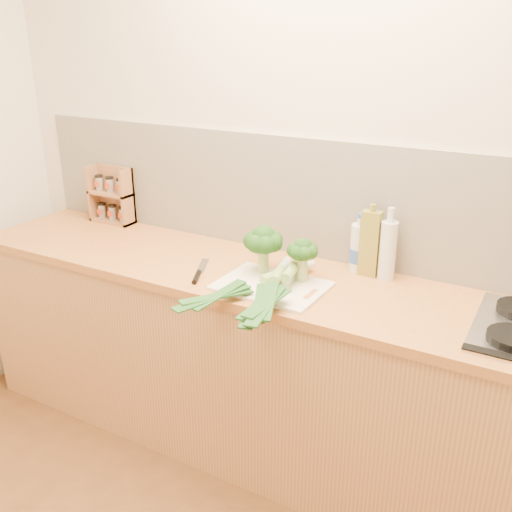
# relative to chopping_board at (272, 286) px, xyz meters

# --- Properties ---
(room_shell) EXTENTS (3.50, 3.50, 3.50)m
(room_shell) POSITION_rel_chopping_board_xyz_m (0.04, 0.40, 0.26)
(room_shell) COLOR beige
(room_shell) RESTS_ON ground
(counter) EXTENTS (3.20, 0.62, 0.90)m
(counter) POSITION_rel_chopping_board_xyz_m (0.04, 0.11, -0.46)
(counter) COLOR tan
(counter) RESTS_ON ground
(chopping_board) EXTENTS (0.44, 0.33, 0.01)m
(chopping_board) POSITION_rel_chopping_board_xyz_m (0.00, 0.00, 0.00)
(chopping_board) COLOR white
(chopping_board) RESTS_ON counter
(broccoli_left) EXTENTS (0.17, 0.17, 0.21)m
(broccoli_left) POSITION_rel_chopping_board_xyz_m (-0.09, 0.10, 0.15)
(broccoli_left) COLOR #A2B569
(broccoli_left) RESTS_ON chopping_board
(broccoli_right) EXTENTS (0.13, 0.13, 0.18)m
(broccoli_right) POSITION_rel_chopping_board_xyz_m (0.09, 0.10, 0.13)
(broccoli_right) COLOR #A2B569
(broccoli_right) RESTS_ON chopping_board
(leek_front) EXTENTS (0.29, 0.67, 0.04)m
(leek_front) POSITION_rel_chopping_board_xyz_m (-0.03, -0.02, 0.03)
(leek_front) COLOR white
(leek_front) RESTS_ON chopping_board
(leek_mid) EXTENTS (0.20, 0.62, 0.04)m
(leek_mid) POSITION_rel_chopping_board_xyz_m (0.04, -0.07, 0.05)
(leek_mid) COLOR white
(leek_mid) RESTS_ON chopping_board
(leek_back) EXTENTS (0.18, 0.67, 0.04)m
(leek_back) POSITION_rel_chopping_board_xyz_m (0.08, -0.04, 0.07)
(leek_back) COLOR white
(leek_back) RESTS_ON chopping_board
(chefs_knife) EXTENTS (0.14, 0.27, 0.02)m
(chefs_knife) POSITION_rel_chopping_board_xyz_m (-0.33, -0.05, 0.00)
(chefs_knife) COLOR silver
(chefs_knife) RESTS_ON counter
(spice_rack) EXTENTS (0.25, 0.10, 0.30)m
(spice_rack) POSITION_rel_chopping_board_xyz_m (-1.15, 0.35, 0.13)
(spice_rack) COLOR #A86E48
(spice_rack) RESTS_ON counter
(oil_tin) EXTENTS (0.08, 0.05, 0.31)m
(oil_tin) POSITION_rel_chopping_board_xyz_m (0.30, 0.32, 0.14)
(oil_tin) COLOR olive
(oil_tin) RESTS_ON counter
(glass_bottle) EXTENTS (0.07, 0.07, 0.31)m
(glass_bottle) POSITION_rel_chopping_board_xyz_m (0.37, 0.31, 0.12)
(glass_bottle) COLOR silver
(glass_bottle) RESTS_ON counter
(amber_bottle) EXTENTS (0.06, 0.06, 0.26)m
(amber_bottle) POSITION_rel_chopping_board_xyz_m (0.27, 0.33, 0.10)
(amber_bottle) COLOR maroon
(amber_bottle) RESTS_ON counter
(water_bottle) EXTENTS (0.08, 0.08, 0.24)m
(water_bottle) POSITION_rel_chopping_board_xyz_m (0.24, 0.33, 0.09)
(water_bottle) COLOR silver
(water_bottle) RESTS_ON counter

